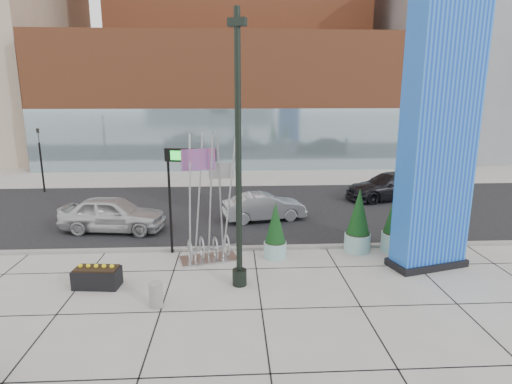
{
  "coord_description": "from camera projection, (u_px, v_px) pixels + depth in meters",
  "views": [
    {
      "loc": [
        0.2,
        -12.58,
        6.34
      ],
      "look_at": [
        0.99,
        2.0,
        2.9
      ],
      "focal_mm": 30.0,
      "sensor_mm": 36.0,
      "label": 1
    }
  ],
  "objects": [
    {
      "name": "ground",
      "position": [
        228.0,
        295.0,
        13.67
      ],
      "size": [
        160.0,
        160.0,
        0.0
      ],
      "primitive_type": "plane",
      "color": "#9E9991",
      "rests_on": "ground"
    },
    {
      "name": "street_asphalt",
      "position": [
        230.0,
        210.0,
        23.39
      ],
      "size": [
        80.0,
        12.0,
        0.02
      ],
      "primitive_type": "cube",
      "color": "black",
      "rests_on": "ground"
    },
    {
      "name": "curb_edge",
      "position": [
        229.0,
        248.0,
        17.55
      ],
      "size": [
        80.0,
        0.3,
        0.12
      ],
      "primitive_type": "cube",
      "color": "gray",
      "rests_on": "ground"
    },
    {
      "name": "tower_podium",
      "position": [
        241.0,
        101.0,
        38.7
      ],
      "size": [
        34.0,
        10.0,
        11.0
      ],
      "primitive_type": "cube",
      "color": "#9D4F2D",
      "rests_on": "ground"
    },
    {
      "name": "tower_glass_front",
      "position": [
        243.0,
        140.0,
        34.72
      ],
      "size": [
        34.0,
        0.6,
        5.0
      ],
      "primitive_type": "cube",
      "color": "#8CA5B2",
      "rests_on": "ground"
    },
    {
      "name": "building_grey_parking",
      "position": [
        482.0,
        65.0,
        44.07
      ],
      "size": [
        20.0,
        18.0,
        18.0
      ],
      "primitive_type": "cube",
      "color": "slate",
      "rests_on": "ground"
    },
    {
      "name": "blue_pylon",
      "position": [
        438.0,
        145.0,
        14.92
      ],
      "size": [
        3.04,
        1.97,
        9.37
      ],
      "rotation": [
        0.0,
        0.0,
        0.28
      ],
      "color": "#0D35C5",
      "rests_on": "ground"
    },
    {
      "name": "lamp_post",
      "position": [
        239.0,
        181.0,
        13.55
      ],
      "size": [
        0.6,
        0.48,
        8.75
      ],
      "rotation": [
        0.0,
        0.0,
        -0.38
      ],
      "color": "black",
      "rests_on": "ground"
    },
    {
      "name": "public_art_sculpture",
      "position": [
        209.0,
        228.0,
        16.25
      ],
      "size": [
        2.36,
        1.58,
        4.9
      ],
      "rotation": [
        0.0,
        0.0,
        0.25
      ],
      "color": "#AFB1B4",
      "rests_on": "ground"
    },
    {
      "name": "concrete_bollard",
      "position": [
        156.0,
        295.0,
        12.82
      ],
      "size": [
        0.4,
        0.4,
        0.79
      ],
      "primitive_type": "cylinder",
      "color": "gray",
      "rests_on": "ground"
    },
    {
      "name": "overhead_street_sign",
      "position": [
        187.0,
        164.0,
        16.45
      ],
      "size": [
        1.99,
        0.55,
        4.22
      ],
      "rotation": [
        0.0,
        0.0,
        -0.19
      ],
      "color": "black",
      "rests_on": "ground"
    },
    {
      "name": "round_planter_east",
      "position": [
        396.0,
        220.0,
        17.23
      ],
      "size": [
        1.07,
        1.07,
        2.67
      ],
      "color": "#94C7C2",
      "rests_on": "ground"
    },
    {
      "name": "round_planter_mid",
      "position": [
        358.0,
        222.0,
        17.16
      ],
      "size": [
        1.04,
        1.04,
        2.6
      ],
      "color": "#94C7C2",
      "rests_on": "ground"
    },
    {
      "name": "round_planter_west",
      "position": [
        275.0,
        232.0,
        16.53
      ],
      "size": [
        0.89,
        0.89,
        2.22
      ],
      "color": "#94C7C2",
      "rests_on": "ground"
    },
    {
      "name": "box_planter_north",
      "position": [
        97.0,
        276.0,
        14.15
      ],
      "size": [
        1.54,
        0.88,
        0.81
      ],
      "rotation": [
        0.0,
        0.0,
        -0.1
      ],
      "color": "black",
      "rests_on": "ground"
    },
    {
      "name": "car_white_west",
      "position": [
        113.0,
        214.0,
        19.73
      ],
      "size": [
        4.98,
        2.53,
        1.63
      ],
      "primitive_type": "imported",
      "rotation": [
        0.0,
        0.0,
        1.44
      ],
      "color": "silver",
      "rests_on": "ground"
    },
    {
      "name": "car_silver_mid",
      "position": [
        264.0,
        207.0,
        21.45
      ],
      "size": [
        4.32,
        2.25,
        1.35
      ],
      "primitive_type": "imported",
      "rotation": [
        0.0,
        0.0,
        1.78
      ],
      "color": "#999AA0",
      "rests_on": "ground"
    },
    {
      "name": "car_dark_east",
      "position": [
        390.0,
        186.0,
        25.62
      ],
      "size": [
        5.77,
        3.42,
        1.57
      ],
      "primitive_type": "imported",
      "rotation": [
        0.0,
        0.0,
        -1.33
      ],
      "color": "black",
      "rests_on": "ground"
    },
    {
      "name": "traffic_signal",
      "position": [
        41.0,
        157.0,
        27.09
      ],
      "size": [
        0.15,
        0.18,
        4.1
      ],
      "color": "black",
      "rests_on": "ground"
    }
  ]
}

